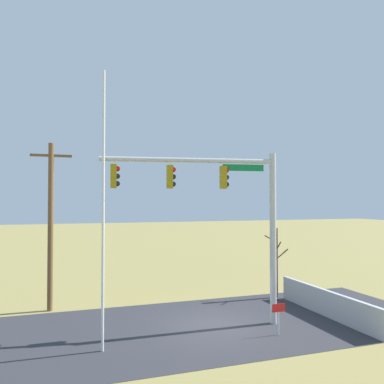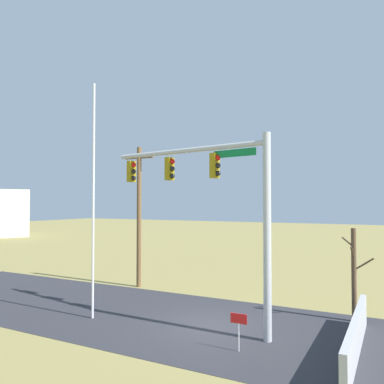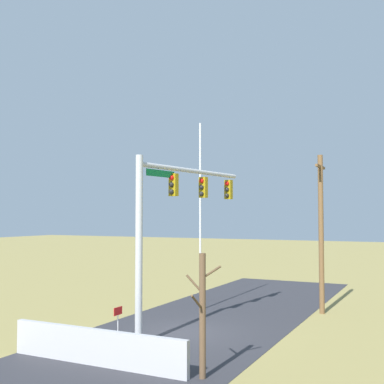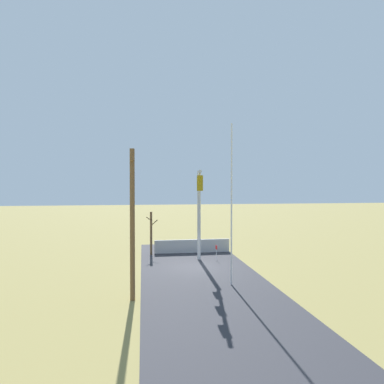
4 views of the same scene
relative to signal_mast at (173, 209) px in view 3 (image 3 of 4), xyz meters
name	(u,v)px [view 3 (image 3 of 4)]	position (x,y,z in m)	size (l,w,h in m)	color
ground_plane	(184,333)	(-0.38, 0.36, -5.19)	(160.00, 160.00, 0.00)	olive
road_surface	(221,315)	(-4.38, 0.36, -5.19)	(28.00, 8.00, 0.01)	#2D2D33
sidewalk_corner	(124,351)	(3.11, -0.34, -5.19)	(6.00, 6.00, 0.01)	#B7B5AD
retaining_fence	(96,347)	(4.92, -0.20, -4.60)	(0.20, 6.81, 1.19)	#A8A8AD
signal_mast	(173,209)	(0.00, 0.00, 0.00)	(7.38, 1.39, 7.28)	#B2B5BA
flagpole	(200,216)	(-5.12, -1.12, -0.27)	(0.10, 0.10, 9.85)	silver
utility_pole	(321,230)	(-7.00, 4.77, -1.02)	(1.90, 0.26, 8.03)	brown
bare_tree	(202,314)	(4.56, 3.50, -3.25)	(1.27, 1.02, 3.77)	brown
open_sign	(118,315)	(1.55, -1.67, -4.29)	(0.56, 0.04, 1.22)	silver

